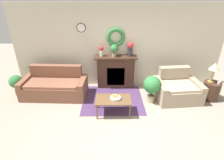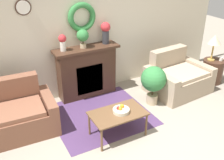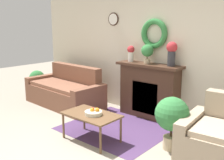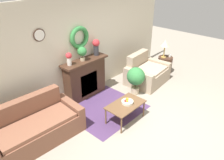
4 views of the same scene
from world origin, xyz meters
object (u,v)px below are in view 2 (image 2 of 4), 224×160
fruit_bowl (121,110)px  mug (221,59)px  vase_on_mantel_left (63,41)px  vase_on_mantel_right (106,31)px  potted_plant_on_mantel (83,36)px  coffee_table (118,115)px  table_lamp (215,40)px  fireplace (87,71)px  loveseat_right (177,78)px  potted_plant_floor_by_loveseat (153,80)px  side_table_by_loveseat (212,71)px

fruit_bowl → mug: 3.08m
vase_on_mantel_left → fruit_bowl: bearing=-74.9°
mug → vase_on_mantel_right: size_ratio=0.19×
mug → potted_plant_on_mantel: bearing=163.2°
coffee_table → table_lamp: (2.90, 0.74, 0.62)m
coffee_table → potted_plant_on_mantel: size_ratio=2.45×
potted_plant_on_mantel → fireplace: bearing=14.3°
loveseat_right → vase_on_mantel_left: vase_on_mantel_left is taller
vase_on_mantel_left → potted_plant_on_mantel: size_ratio=0.87×
loveseat_right → vase_on_mantel_right: size_ratio=2.97×
loveseat_right → potted_plant_floor_by_loveseat: 0.86m
table_lamp → vase_on_mantel_left: 3.37m
fruit_bowl → vase_on_mantel_right: size_ratio=0.62×
vase_on_mantel_left → potted_plant_on_mantel: 0.41m
side_table_by_loveseat → fireplace: bearing=163.6°
vase_on_mantel_right → table_lamp: bearing=-18.8°
vase_on_mantel_right → loveseat_right: bearing=-29.8°
table_lamp → fruit_bowl: bearing=-165.4°
mug → side_table_by_loveseat: bearing=142.1°
loveseat_right → fruit_bowl: loveseat_right is taller
loveseat_right → table_lamp: bearing=-5.1°
potted_plant_on_mantel → vase_on_mantel_left: bearing=177.2°
fruit_bowl → table_lamp: (2.85, 0.74, 0.54)m
vase_on_mantel_right → potted_plant_on_mantel: (-0.51, -0.02, -0.03)m
potted_plant_on_mantel → mug: bearing=-16.8°
table_lamp → fireplace: bearing=164.2°
table_lamp → side_table_by_loveseat: bearing=-38.7°
loveseat_right → side_table_by_loveseat: (1.03, -0.06, -0.04)m
loveseat_right → vase_on_mantel_right: (-1.37, 0.79, 1.05)m
vase_on_mantel_right → potted_plant_floor_by_loveseat: size_ratio=0.55×
table_lamp → potted_plant_floor_by_loveseat: (-1.77, -0.18, -0.50)m
vase_on_mantel_right → potted_plant_on_mantel: vase_on_mantel_right is taller
loveseat_right → potted_plant_on_mantel: (-1.89, 0.77, 1.02)m
coffee_table → mug: mug is taller
mug → potted_plant_on_mantel: potted_plant_on_mantel is taller
loveseat_right → potted_plant_floor_by_loveseat: size_ratio=1.64×
fireplace → coffee_table: bearing=-94.1°
table_lamp → potted_plant_on_mantel: 2.97m
fireplace → vase_on_mantel_left: bearing=179.3°
coffee_table → vase_on_mantel_left: (-0.36, 1.54, 0.88)m
side_table_by_loveseat → table_lamp: table_lamp is taller
loveseat_right → potted_plant_on_mantel: 2.28m
fruit_bowl → vase_on_mantel_right: bearing=71.7°
fireplace → vase_on_mantel_right: bearing=0.7°
loveseat_right → table_lamp: 1.20m
loveseat_right → fruit_bowl: 2.04m
coffee_table → potted_plant_on_mantel: potted_plant_on_mantel is taller
loveseat_right → mug: 1.18m
mug → fireplace: bearing=162.7°
table_lamp → potted_plant_on_mantel: (-2.85, 0.78, 0.31)m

